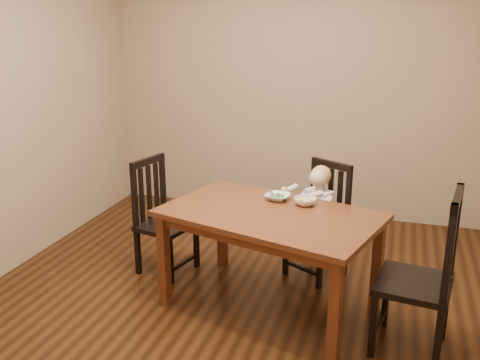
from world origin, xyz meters
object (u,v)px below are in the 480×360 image
(chair_child, at_px, (320,222))
(chair_right, at_px, (424,277))
(chair_left, at_px, (162,218))
(bowl_veg, at_px, (305,201))
(bowl_peas, at_px, (278,197))
(toddler, at_px, (317,209))
(dining_table, at_px, (270,224))

(chair_child, relative_size, chair_right, 0.87)
(chair_left, bearing_deg, chair_right, 88.20)
(chair_child, xyz_separation_m, bowl_veg, (-0.06, -0.43, 0.32))
(bowl_peas, bearing_deg, chair_child, 54.13)
(chair_left, relative_size, bowl_veg, 5.67)
(chair_left, relative_size, bowl_peas, 5.34)
(toddler, bearing_deg, bowl_peas, 82.47)
(chair_child, distance_m, chair_right, 1.20)
(toddler, height_order, bowl_veg, toddler)
(chair_right, distance_m, toddler, 1.18)
(dining_table, distance_m, bowl_veg, 0.33)
(chair_right, relative_size, bowl_peas, 6.03)
(dining_table, bearing_deg, chair_left, 161.37)
(chair_left, relative_size, toddler, 1.99)
(chair_left, xyz_separation_m, bowl_veg, (1.21, -0.11, 0.31))
(dining_table, bearing_deg, chair_right, -13.29)
(chair_child, distance_m, chair_left, 1.31)
(chair_left, bearing_deg, dining_table, 85.52)
(chair_right, bearing_deg, chair_child, 49.56)
(chair_left, height_order, bowl_veg, chair_left)
(chair_right, height_order, bowl_peas, chair_right)
(chair_child, bearing_deg, chair_left, 43.11)
(bowl_peas, bearing_deg, dining_table, -87.73)
(chair_left, bearing_deg, bowl_peas, 100.47)
(chair_right, xyz_separation_m, bowl_peas, (-1.06, 0.52, 0.25))
(toddler, bearing_deg, chair_left, 41.54)
(chair_left, relative_size, chair_right, 0.89)
(chair_child, bearing_deg, dining_table, 97.14)
(bowl_veg, bearing_deg, bowl_peas, 167.19)
(chair_left, distance_m, bowl_veg, 1.26)
(chair_child, xyz_separation_m, chair_right, (0.78, -0.90, 0.07))
(chair_left, bearing_deg, bowl_veg, 98.81)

